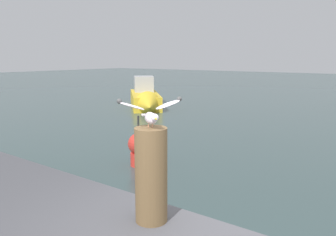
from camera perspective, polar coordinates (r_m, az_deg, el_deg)
mooring_post at (r=3.07m, az=-2.82°, el=-9.47°), size 0.29×0.29×0.85m
seagull at (r=2.93m, az=-2.89°, el=0.78°), size 0.42×0.51×0.26m
boat_yellow at (r=19.10m, az=-3.74°, el=3.16°), size 5.08×5.16×1.93m
channel_buoy at (r=9.02m, az=-4.89°, el=-4.97°), size 0.56×0.56×1.33m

